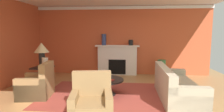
% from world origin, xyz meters
% --- Properties ---
extents(ground_plane, '(8.87, 8.87, 0.00)m').
position_xyz_m(ground_plane, '(0.00, 0.00, 0.00)').
color(ground_plane, tan).
extents(wall_fireplace, '(7.43, 0.12, 2.84)m').
position_xyz_m(wall_fireplace, '(0.00, 2.88, 1.42)').
color(wall_fireplace, '#C65633').
rests_on(wall_fireplace, ground_plane).
extents(crown_moulding, '(7.43, 0.08, 0.12)m').
position_xyz_m(crown_moulding, '(0.00, 2.80, 2.76)').
color(crown_moulding, white).
extents(area_rug, '(3.47, 2.48, 0.01)m').
position_xyz_m(area_rug, '(-0.21, 0.15, 0.01)').
color(area_rug, '#993D33').
rests_on(area_rug, ground_plane).
extents(fireplace, '(1.80, 0.35, 1.24)m').
position_xyz_m(fireplace, '(-0.05, 2.67, 0.58)').
color(fireplace, white).
rests_on(fireplace, ground_plane).
extents(sofa, '(0.92, 2.11, 0.85)m').
position_xyz_m(sofa, '(1.66, -0.01, 0.30)').
color(sofa, '#BCB299').
rests_on(sofa, ground_plane).
extents(armchair_near_window, '(0.89, 0.89, 0.95)m').
position_xyz_m(armchair_near_window, '(-2.04, -0.20, 0.31)').
color(armchair_near_window, '#9E7A4C').
rests_on(armchair_near_window, ground_plane).
extents(armchair_facing_fireplace, '(0.92, 0.92, 0.95)m').
position_xyz_m(armchair_facing_fireplace, '(-0.30, -1.40, 0.31)').
color(armchair_facing_fireplace, '#9E7A4C').
rests_on(armchair_facing_fireplace, ground_plane).
extents(coffee_table, '(1.00, 1.00, 0.45)m').
position_xyz_m(coffee_table, '(-0.21, 0.15, 0.34)').
color(coffee_table, black).
rests_on(coffee_table, ground_plane).
extents(side_table, '(0.56, 0.56, 0.70)m').
position_xyz_m(side_table, '(-2.22, 0.49, 0.40)').
color(side_table, black).
rests_on(side_table, ground_plane).
extents(table_lamp, '(0.44, 0.44, 0.75)m').
position_xyz_m(table_lamp, '(-2.22, 0.49, 1.22)').
color(table_lamp, black).
rests_on(table_lamp, side_table).
extents(vase_mantel_right, '(0.18, 0.18, 0.22)m').
position_xyz_m(vase_mantel_right, '(0.50, 2.62, 1.35)').
color(vase_mantel_right, black).
rests_on(vase_mantel_right, fireplace).
extents(vase_mantel_left, '(0.18, 0.18, 0.45)m').
position_xyz_m(vase_mantel_left, '(-0.60, 2.62, 1.46)').
color(vase_mantel_left, navy).
rests_on(vase_mantel_left, fireplace).
extents(vase_tall_corner, '(0.31, 0.31, 0.69)m').
position_xyz_m(vase_tall_corner, '(1.71, 2.37, 0.35)').
color(vase_tall_corner, '#33703D').
rests_on(vase_tall_corner, ground_plane).
extents(vase_on_side_table, '(0.18, 0.18, 0.31)m').
position_xyz_m(vase_on_side_table, '(-2.07, 0.37, 0.85)').
color(vase_on_side_table, beige).
rests_on(vase_on_side_table, side_table).
extents(book_red_cover, '(0.22, 0.20, 0.03)m').
position_xyz_m(book_red_cover, '(-0.06, 0.02, 0.47)').
color(book_red_cover, maroon).
rests_on(book_red_cover, coffee_table).
extents(book_art_folio, '(0.27, 0.25, 0.05)m').
position_xyz_m(book_art_folio, '(-0.33, 0.04, 0.51)').
color(book_art_folio, navy).
rests_on(book_art_folio, coffee_table).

